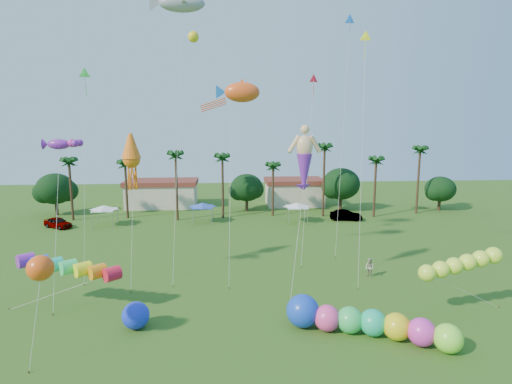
{
  "coord_description": "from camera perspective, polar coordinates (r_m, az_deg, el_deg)",
  "views": [
    {
      "loc": [
        -2.34,
        -21.73,
        14.21
      ],
      "look_at": [
        0.0,
        10.0,
        9.0
      ],
      "focal_mm": 28.0,
      "sensor_mm": 36.0,
      "label": 1
    }
  ],
  "objects": [
    {
      "name": "ground",
      "position": [
        26.07,
        1.77,
        -23.74
      ],
      "size": [
        160.0,
        160.0,
        0.0
      ],
      "primitive_type": "plane",
      "color": "#285116",
      "rests_on": "ground"
    },
    {
      "name": "tree_line",
      "position": [
        66.73,
        0.91,
        0.74
      ],
      "size": [
        69.46,
        8.91,
        11.0
      ],
      "color": "#3A2819",
      "rests_on": "ground"
    },
    {
      "name": "buildings_row",
      "position": [
        72.76,
        -4.75,
        -0.39
      ],
      "size": [
        35.0,
        7.0,
        4.0
      ],
      "color": "beige",
      "rests_on": "ground"
    },
    {
      "name": "tent_row",
      "position": [
        59.3,
        -7.68,
        -1.92
      ],
      "size": [
        31.0,
        4.0,
        0.6
      ],
      "color": "white",
      "rests_on": "ground"
    },
    {
      "name": "car_a",
      "position": [
        63.4,
        -26.45,
        -3.93
      ],
      "size": [
        4.74,
        3.9,
        1.52
      ],
      "primitive_type": "imported",
      "rotation": [
        0.0,
        0.0,
        1.01
      ],
      "color": "#4C4C54",
      "rests_on": "ground"
    },
    {
      "name": "car_b",
      "position": [
        62.82,
        12.72,
        -3.26
      ],
      "size": [
        5.02,
        2.44,
        1.59
      ],
      "primitive_type": "imported",
      "rotation": [
        0.0,
        0.0,
        1.41
      ],
      "color": "#4C4C54",
      "rests_on": "ground"
    },
    {
      "name": "spectator_b",
      "position": [
        40.16,
        15.92,
        -10.37
      ],
      "size": [
        1.07,
        1.15,
        1.88
      ],
      "primitive_type": "imported",
      "rotation": [
        0.0,
        0.0,
        -1.05
      ],
      "color": "#A4A388",
      "rests_on": "ground"
    },
    {
      "name": "caterpillar_inflatable",
      "position": [
        29.67,
        14.97,
        -17.49
      ],
      "size": [
        11.09,
        6.43,
        2.37
      ],
      "rotation": [
        0.0,
        0.0,
        -0.42
      ],
      "color": "#F94196",
      "rests_on": "ground"
    },
    {
      "name": "blue_ball",
      "position": [
        30.86,
        -16.81,
        -16.53
      ],
      "size": [
        1.94,
        1.94,
        1.94
      ],
      "primitive_type": "sphere",
      "color": "#1931E5",
      "rests_on": "ground"
    },
    {
      "name": "rainbow_tube",
      "position": [
        33.66,
        -23.27,
        -10.78
      ],
      "size": [
        10.11,
        5.19,
        3.65
      ],
      "color": "red",
      "rests_on": "ground"
    },
    {
      "name": "green_worm",
      "position": [
        32.98,
        23.25,
        -10.6
      ],
      "size": [
        10.11,
        1.62,
        4.18
      ],
      "color": "#CFFC38",
      "rests_on": "ground"
    },
    {
      "name": "orange_ball_kite",
      "position": [
        27.37,
        -28.44,
        -9.55
      ],
      "size": [
        2.01,
        2.46,
        6.68
      ],
      "color": "#FD5614",
      "rests_on": "ground"
    },
    {
      "name": "merman_kite",
      "position": [
        34.91,
        6.92,
        4.23
      ],
      "size": [
        3.17,
        5.36,
        13.89
      ],
      "color": "#F0BD88",
      "rests_on": "ground"
    },
    {
      "name": "fish_kite",
      "position": [
        39.83,
        -2.0,
        14.05
      ],
      "size": [
        5.15,
        6.88,
        18.59
      ],
      "color": "#F4521B",
      "rests_on": "ground"
    },
    {
      "name": "shark_kite",
      "position": [
        42.59,
        -10.55,
        24.98
      ],
      "size": [
        5.9,
        7.49,
        26.88
      ],
      "color": "#8F939D",
      "rests_on": "ground"
    },
    {
      "name": "squid_kite",
      "position": [
        38.06,
        -17.36,
        4.45
      ],
      "size": [
        1.94,
        4.56,
        13.74
      ],
      "color": "orange",
      "rests_on": "ground"
    },
    {
      "name": "lobster_kite",
      "position": [
        36.33,
        -26.33,
        6.13
      ],
      "size": [
        3.19,
        5.12,
        13.42
      ],
      "color": "purple",
      "rests_on": "ground"
    },
    {
      "name": "delta_kite_red",
      "position": [
        43.21,
        8.2,
        15.07
      ],
      "size": [
        2.27,
        3.95,
        19.62
      ],
      "color": "red",
      "rests_on": "ground"
    },
    {
      "name": "delta_kite_yellow",
      "position": [
        38.47,
        15.36,
        19.86
      ],
      "size": [
        1.45,
        3.45,
        22.55
      ],
      "color": "#FAFF1A",
      "rests_on": "ground"
    },
    {
      "name": "delta_kite_green",
      "position": [
        40.88,
        -23.3,
        14.75
      ],
      "size": [
        1.19,
        3.51,
        19.56
      ],
      "color": "green",
      "rests_on": "ground"
    },
    {
      "name": "delta_kite_blue",
      "position": [
        47.77,
        13.22,
        22.27
      ],
      "size": [
        2.37,
        3.55,
        26.24
      ],
      "color": "blue",
      "rests_on": "ground"
    }
  ]
}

